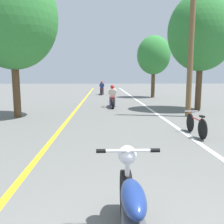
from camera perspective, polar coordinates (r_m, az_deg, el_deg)
name	(u,v)px	position (r m, az deg, el deg)	size (l,w,h in m)	color
lane_stripe_center	(78,107)	(14.33, -8.16, 1.16)	(0.14, 48.00, 0.01)	yellow
lane_stripe_edge	(147,107)	(14.50, 8.33, 1.25)	(0.14, 48.00, 0.01)	white
utility_pole	(192,36)	(11.47, 18.59, 17.02)	(1.10, 0.24, 7.01)	brown
roadside_tree_right_near	(202,32)	(13.96, 20.74, 17.50)	(3.54, 3.18, 6.17)	#513A23
roadside_tree_right_far	(154,55)	(21.18, 10.00, 13.27)	(2.85, 2.57, 5.28)	#513A23
roadside_tree_left	(12,17)	(11.69, -22.91, 20.32)	(3.88, 3.49, 6.58)	#513A23
motorcycle_foreground	(132,214)	(2.60, 4.91, -23.27)	(0.74, 2.00, 1.01)	black
motorcycle_rider_lead	(112,99)	(14.12, 0.09, 3.20)	(0.50, 1.98, 1.33)	black
motorcycle_rider_far	(102,89)	(24.15, -2.46, 5.44)	(0.50, 1.98, 1.37)	black
bicycle_parked	(196,125)	(7.84, 19.57, -2.92)	(0.44, 1.59, 0.71)	black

